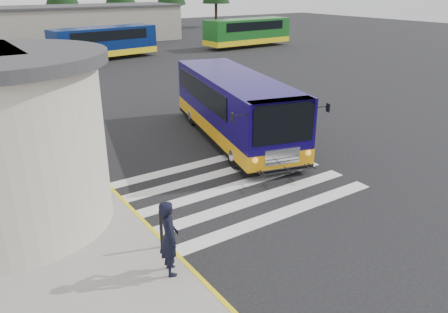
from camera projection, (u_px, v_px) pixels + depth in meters
ground at (229, 176)px, 15.94m from camera, size 140.00×140.00×0.00m
curb_strip at (85, 163)px, 16.88m from camera, size 0.12×34.00×0.16m
crosswalk at (231, 187)px, 15.06m from camera, size 8.00×5.35×0.01m
depot_building at (66, 25)px, 50.63m from camera, size 26.40×8.40×4.20m
transit_bus at (235, 110)px, 19.26m from camera, size 5.36×10.44×2.86m
pedestrian_a at (169, 238)px, 10.08m from camera, size 0.60×0.77×1.87m
pedestrian_b at (69, 198)px, 11.96m from camera, size 0.88×1.03×1.87m
bollard at (161, 229)px, 11.20m from camera, size 0.09×0.09×1.06m
far_bus_a at (104, 41)px, 39.96m from camera, size 9.93×4.03×2.49m
far_bus_b at (247, 31)px, 47.83m from camera, size 10.12×3.18×2.59m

